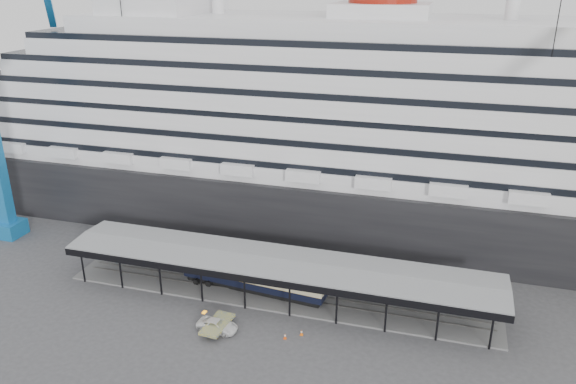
{
  "coord_description": "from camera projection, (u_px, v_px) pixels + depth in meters",
  "views": [
    {
      "loc": [
        19.07,
        -54.96,
        39.02
      ],
      "look_at": [
        0.61,
        8.0,
        13.3
      ],
      "focal_mm": 35.0,
      "sensor_mm": 36.0,
      "label": 1
    }
  ],
  "objects": [
    {
      "name": "ground",
      "position": [
        265.0,
        316.0,
        68.34
      ],
      "size": [
        200.0,
        200.0,
        0.0
      ],
      "primitive_type": "plane",
      "color": "#3E3E41",
      "rests_on": "ground"
    },
    {
      "name": "cruise_ship",
      "position": [
        327.0,
        110.0,
        90.22
      ],
      "size": [
        130.0,
        30.0,
        43.9
      ],
      "color": "black",
      "rests_on": "ground"
    },
    {
      "name": "traffic_cone_left",
      "position": [
        220.0,
        312.0,
        68.37
      ],
      "size": [
        0.53,
        0.53,
        0.79
      ],
      "rotation": [
        0.0,
        0.0,
        0.37
      ],
      "color": "#F4490D",
      "rests_on": "ground"
    },
    {
      "name": "traffic_cone_mid",
      "position": [
        285.0,
        336.0,
        63.98
      ],
      "size": [
        0.38,
        0.38,
        0.69
      ],
      "rotation": [
        0.0,
        0.0,
        0.08
      ],
      "color": "#F5500D",
      "rests_on": "ground"
    },
    {
      "name": "platform_canopy",
      "position": [
        277.0,
        279.0,
        71.94
      ],
      "size": [
        56.0,
        9.18,
        5.3
      ],
      "color": "slate",
      "rests_on": "ground"
    },
    {
      "name": "port_truck",
      "position": [
        217.0,
        325.0,
        65.35
      ],
      "size": [
        5.01,
        2.63,
        1.34
      ],
      "primitive_type": "imported",
      "rotation": [
        0.0,
        0.0,
        1.49
      ],
      "color": "white",
      "rests_on": "ground"
    },
    {
      "name": "pullman_carriage",
      "position": [
        253.0,
        275.0,
        72.79
      ],
      "size": [
        19.72,
        4.42,
        19.21
      ],
      "rotation": [
        0.0,
        0.0,
        -0.1
      ],
      "color": "black",
      "rests_on": "ground"
    },
    {
      "name": "traffic_cone_right",
      "position": [
        301.0,
        332.0,
        64.61
      ],
      "size": [
        0.38,
        0.38,
        0.71
      ],
      "rotation": [
        0.0,
        0.0,
        0.03
      ],
      "color": "orange",
      "rests_on": "ground"
    }
  ]
}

